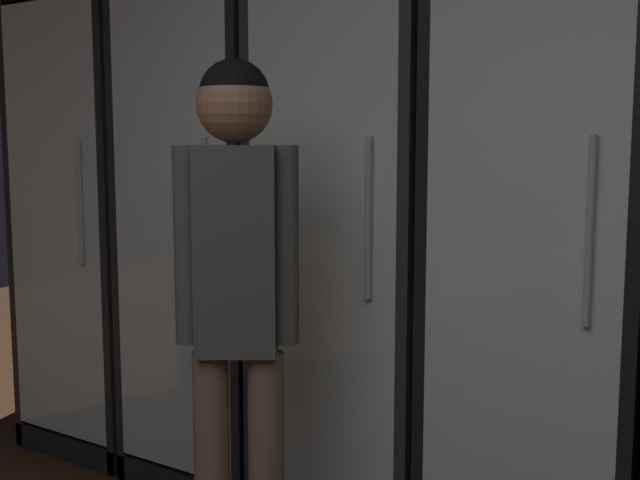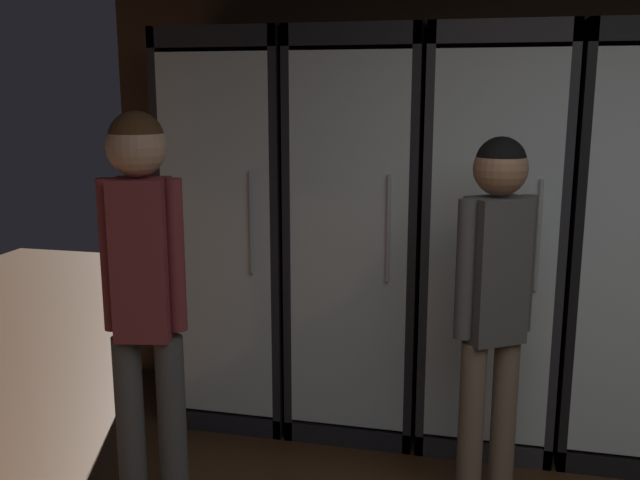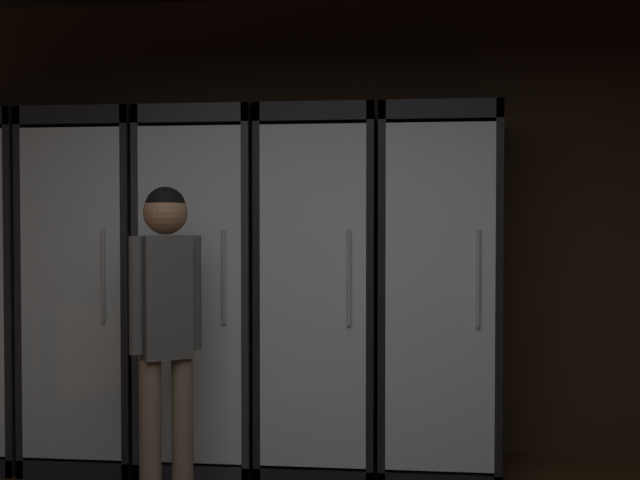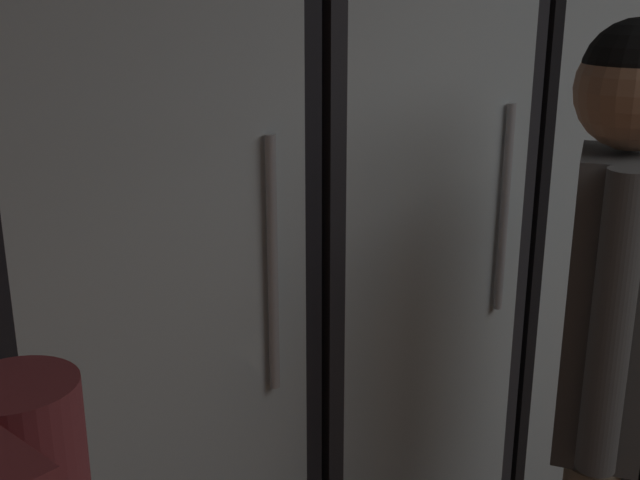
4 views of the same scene
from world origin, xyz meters
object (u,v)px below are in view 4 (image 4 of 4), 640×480
at_px(cooler_center, 338,234).
at_px(cooler_far_right, 624,171).
at_px(cooler_left, 98,291).
at_px(shopper_far, 606,343).
at_px(cooler_right, 503,198).

distance_m(cooler_center, cooler_far_right, 1.32).
height_order(cooler_left, cooler_far_right, same).
bearing_deg(cooler_center, cooler_left, 179.99).
bearing_deg(cooler_far_right, shopper_far, -148.76).
distance_m(cooler_right, cooler_far_right, 0.66).
height_order(cooler_far_right, shopper_far, cooler_far_right).
bearing_deg(shopper_far, cooler_right, 50.64).
relative_size(cooler_left, cooler_right, 1.00).
bearing_deg(cooler_center, cooler_far_right, 0.05).
xyz_separation_m(cooler_center, cooler_far_right, (1.32, 0.00, -0.01)).
xyz_separation_m(cooler_center, shopper_far, (0.01, -0.80, -0.02)).
height_order(cooler_right, cooler_far_right, same).
height_order(cooler_center, cooler_far_right, same).
height_order(cooler_center, shopper_far, cooler_center).
bearing_deg(cooler_center, shopper_far, -89.33).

